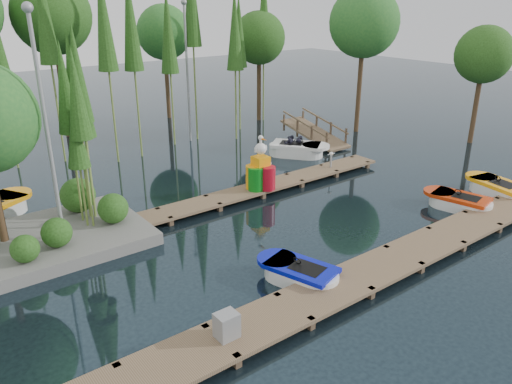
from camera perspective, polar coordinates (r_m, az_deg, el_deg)
ground_plane at (r=16.93m, az=-0.32°, el=-4.34°), size 90.00×90.00×0.00m
near_dock at (r=13.93m, az=11.06°, el=-9.82°), size 18.00×1.50×0.50m
far_dock at (r=19.23m, az=-2.43°, el=-0.34°), size 15.00×1.20×0.50m
island at (r=16.28m, az=-25.93°, el=4.37°), size 6.20×4.20×6.75m
tree_screen at (r=23.90m, az=-20.88°, el=17.15°), size 34.42×18.53×10.31m
lamp_island at (r=15.45m, az=-23.04°, el=8.15°), size 0.30×0.30×7.25m
lamp_rear at (r=26.84m, az=-7.93°, el=14.63°), size 0.30×0.30×7.25m
ramp at (r=26.92m, az=6.71°, el=6.74°), size 1.50×3.94×1.49m
boat_blue at (r=13.96m, az=4.97°, el=-9.35°), size 1.77×2.68×0.83m
boat_red at (r=19.94m, az=22.16°, el=-1.13°), size 1.66×2.71×0.85m
boat_yellow_near at (r=21.89m, az=25.89°, el=0.29°), size 1.68×2.88×0.91m
boat_white_far at (r=24.78m, az=4.71°, el=4.87°), size 2.89×3.19×1.41m
utility_cabinet at (r=11.41m, az=-3.37°, el=-14.98°), size 0.49×0.42×0.60m
yellow_barrel at (r=19.54m, az=-0.27°, el=1.72°), size 0.62×0.62×0.93m
drum_cluster at (r=19.54m, az=0.70°, el=2.21°), size 1.23×1.13×2.13m
seagull_post at (r=22.24m, az=8.58°, el=3.98°), size 0.44×0.24×0.71m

